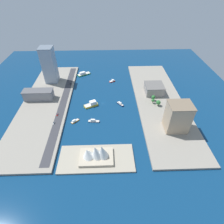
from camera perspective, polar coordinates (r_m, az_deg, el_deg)
name	(u,v)px	position (r m, az deg, el deg)	size (l,w,h in m)	color
ground_plane	(103,103)	(274.16, -2.87, 3.01)	(440.00, 440.00, 0.00)	navy
quay_west	(159,101)	(284.76, 14.78, 3.49)	(70.00, 240.00, 2.75)	gray
quay_east	(46,103)	(288.47, -20.28, 2.70)	(70.00, 240.00, 2.75)	gray
peninsula_point	(97,158)	(200.39, -4.98, -14.57)	(81.00, 36.17, 2.00)	#A89E89
road_strip	(63,102)	(280.34, -15.25, 3.13)	(10.54, 228.00, 0.15)	#38383D
ferry_green_doubledeck	(84,74)	(353.42, -9.10, 11.96)	(25.54, 19.62, 6.24)	#2D8C4C
ferry_yellow_fast	(92,104)	(267.75, -6.53, 2.52)	(22.24, 16.49, 7.55)	yellow
water_taxi_orange	(75,121)	(244.60, -11.81, -2.85)	(10.87, 10.22, 3.79)	orange
patrol_launch_navy	(120,104)	(269.07, 2.66, 2.61)	(10.45, 12.46, 3.78)	#1E284C
yacht_sleek_gray	(94,121)	(240.66, -5.89, -2.87)	(16.12, 5.32, 4.15)	#999EA3
tugboat_red	(112,81)	(326.93, 0.10, 9.91)	(11.11, 8.87, 3.80)	red
tower_tall_glass	(49,65)	(328.09, -19.42, 13.97)	(21.60, 21.92, 60.26)	#8C9EB2
carpark_squat_concrete	(154,89)	(295.82, 13.27, 7.25)	(28.85, 28.47, 14.29)	gray
warehouse_low_gray	(39,95)	(295.34, -22.44, 5.17)	(44.82, 16.23, 15.22)	gray
apartment_midrise_tan	(178,117)	(229.01, 20.25, -1.50)	(27.87, 23.48, 37.58)	tan
suv_black	(70,83)	(323.09, -13.15, 8.89)	(2.04, 4.39, 1.43)	black
van_white	(54,123)	(245.20, -18.11, -3.39)	(1.88, 4.62, 1.46)	black
pickup_red	(57,115)	(257.34, -17.11, -0.80)	(1.99, 4.42, 1.41)	black
traffic_light_waterfront	(71,88)	(302.82, -13.08, 7.46)	(0.36, 0.36, 6.50)	black
opera_landmark	(96,154)	(193.73, -5.16, -13.12)	(36.14, 23.46, 19.48)	#BCAD93
park_tree_cluster	(156,100)	(272.17, 13.81, 3.66)	(12.04, 19.04, 9.14)	brown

